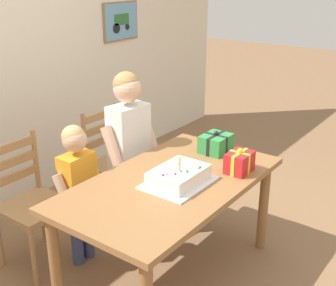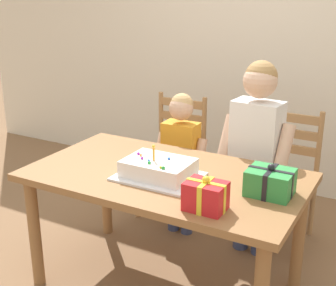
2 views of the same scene
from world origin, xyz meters
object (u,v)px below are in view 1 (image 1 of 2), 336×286
gift_box_red_large (216,143)px  chair_right (115,163)px  gift_box_beside_cake (239,162)px  chair_left (31,203)px  birthday_cake (179,177)px  child_older (129,138)px  dining_table (170,193)px  child_younger (78,182)px

gift_box_red_large → chair_right: (-0.15, 0.87, -0.33)m
gift_box_beside_cake → chair_left: chair_left is taller
birthday_cake → gift_box_red_large: 0.60m
chair_left → chair_right: (0.86, -0.00, 0.00)m
birthday_cake → child_older: 0.76m
chair_left → dining_table: bearing=-64.2°
birthday_cake → gift_box_red_large: size_ratio=1.94×
child_younger → chair_left: bearing=127.0°
chair_right → chair_left: bearing=180.0°
dining_table → gift_box_red_large: bearing=1.6°
chair_left → child_older: child_older is taller
birthday_cake → chair_right: (0.44, 0.96, -0.31)m
dining_table → gift_box_red_large: gift_box_red_large is taller
gift_box_red_large → chair_right: 0.95m
dining_table → child_younger: bearing=110.0°
chair_right → birthday_cake: bearing=-114.5°
gift_box_beside_cake → chair_left: (-0.80, 1.18, -0.33)m
child_younger → birthday_cake: bearing=-72.3°
gift_box_beside_cake → child_younger: size_ratio=0.19×
gift_box_red_large → child_younger: size_ratio=0.22×
gift_box_red_large → child_older: (-0.27, 0.60, -0.01)m
chair_right → child_older: (-0.12, -0.27, 0.32)m
chair_right → child_younger: size_ratio=0.89×
chair_left → chair_right: 0.86m
gift_box_beside_cake → child_younger: (-0.60, 0.91, -0.17)m
gift_box_red_large → gift_box_beside_cake: size_ratio=1.18×
gift_box_beside_cake → gift_box_red_large: bearing=55.3°
birthday_cake → child_older: child_older is taller
chair_right → child_older: size_ratio=0.71×
chair_left → gift_box_red_large: bearing=-40.7°
dining_table → gift_box_beside_cake: size_ratio=7.93×
child_older → child_younger: bearing=179.9°
birthday_cake → chair_left: (-0.42, 0.96, -0.31)m
gift_box_red_large → gift_box_beside_cake: gift_box_beside_cake is taller
gift_box_red_large → chair_left: chair_left is taller
gift_box_red_large → chair_right: bearing=100.0°
chair_left → child_younger: child_younger is taller
child_younger → child_older: bearing=-0.1°
birthday_cake → gift_box_beside_cake: size_ratio=2.28×
gift_box_beside_cake → child_younger: child_younger is taller
chair_right → child_younger: bearing=-157.5°
birthday_cake → child_younger: bearing=107.7°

